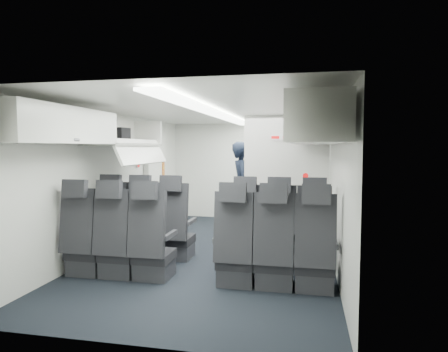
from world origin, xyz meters
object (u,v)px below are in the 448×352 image
at_px(galley_unit, 289,178).
at_px(carry_on_bag, 116,135).
at_px(flight_attendant, 243,188).
at_px(boarding_door, 155,180).
at_px(seat_row_mid, 193,249).
at_px(seat_row_front, 211,233).

bearing_deg(galley_unit, carry_on_bag, -126.65).
bearing_deg(flight_attendant, boarding_door, 73.57).
bearing_deg(galley_unit, seat_row_mid, -102.88).
height_order(boarding_door, flight_attendant, boarding_door).
height_order(seat_row_mid, boarding_door, boarding_door).
relative_size(seat_row_mid, carry_on_bag, 9.28).
relative_size(flight_attendant, carry_on_bag, 4.79).
height_order(galley_unit, boarding_door, galley_unit).
xyz_separation_m(seat_row_mid, carry_on_bag, (-1.44, 0.94, 1.39)).
height_order(seat_row_front, boarding_door, boarding_door).
bearing_deg(carry_on_bag, galley_unit, 59.51).
distance_m(seat_row_front, carry_on_bag, 2.00).
relative_size(seat_row_front, galley_unit, 1.75).
relative_size(seat_row_mid, galley_unit, 1.75).
relative_size(boarding_door, carry_on_bag, 5.18).
height_order(galley_unit, flight_attendant, galley_unit).
distance_m(seat_row_front, seat_row_mid, 0.90).
bearing_deg(boarding_door, flight_attendant, -5.99).
xyz_separation_m(seat_row_front, flight_attendant, (0.15, 1.90, 0.46)).
bearing_deg(flight_attendant, seat_row_front, 164.98).
xyz_separation_m(seat_row_front, boarding_door, (-1.64, 2.09, 0.55)).
relative_size(seat_row_front, boarding_door, 1.79).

